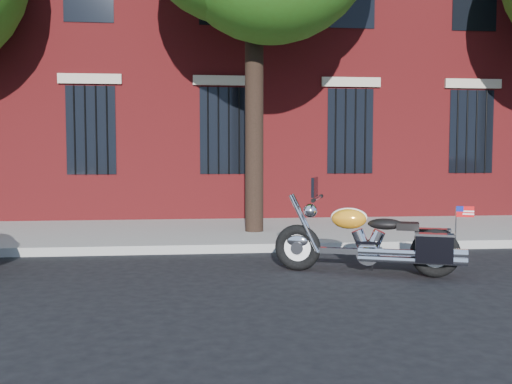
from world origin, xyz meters
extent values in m
plane|color=black|center=(0.00, 0.00, 0.00)|extent=(120.00, 120.00, 0.00)
cube|color=gray|center=(0.00, 1.38, 0.07)|extent=(40.00, 0.16, 0.15)
cube|color=gray|center=(0.00, 3.26, 0.07)|extent=(40.00, 3.60, 0.15)
cube|color=maroon|center=(0.00, 10.06, 6.00)|extent=(26.00, 10.00, 12.00)
cube|color=black|center=(0.00, 5.11, 2.20)|extent=(1.10, 0.14, 2.00)
cube|color=#B2A893|center=(0.00, 5.08, 3.35)|extent=(1.40, 0.20, 0.22)
cylinder|color=black|center=(0.00, 5.03, 2.20)|extent=(0.04, 0.04, 2.00)
cylinder|color=black|center=(0.50, 2.90, 2.50)|extent=(0.36, 0.36, 5.00)
torus|color=black|center=(0.82, -0.21, 0.34)|extent=(0.68, 0.37, 0.67)
torus|color=black|center=(2.59, -0.86, 0.34)|extent=(0.68, 0.37, 0.67)
cylinder|color=white|center=(0.82, -0.21, 0.34)|extent=(0.49, 0.23, 0.50)
cylinder|color=white|center=(2.59, -0.86, 0.34)|extent=(0.49, 0.23, 0.50)
ellipsoid|color=white|center=(0.82, -0.21, 0.44)|extent=(0.37, 0.24, 0.19)
ellipsoid|color=orange|center=(2.59, -0.86, 0.46)|extent=(0.38, 0.25, 0.19)
cube|color=white|center=(1.71, -0.53, 0.32)|extent=(1.43, 0.61, 0.08)
cylinder|color=white|center=(1.75, -0.55, 0.30)|extent=(0.36, 0.28, 0.32)
cylinder|color=white|center=(2.16, -0.89, 0.31)|extent=(1.20, 0.51, 0.09)
ellipsoid|color=orange|center=(1.50, -0.46, 0.78)|extent=(0.56, 0.44, 0.28)
ellipsoid|color=black|center=(1.97, -0.63, 0.72)|extent=(0.55, 0.43, 0.15)
cube|color=black|center=(2.65, -0.61, 0.45)|extent=(0.50, 0.31, 0.38)
cube|color=black|center=(2.47, -1.09, 0.45)|extent=(0.50, 0.31, 0.38)
cylinder|color=white|center=(1.08, -0.31, 1.05)|extent=(0.30, 0.74, 0.04)
sphere|color=white|center=(0.99, -0.27, 0.87)|extent=(0.25, 0.25, 0.20)
cube|color=black|center=(1.04, -0.29, 1.21)|extent=(0.17, 0.39, 0.28)
cube|color=red|center=(2.81, -1.25, 0.94)|extent=(0.21, 0.09, 0.14)
camera|label=1|loc=(-0.60, -8.21, 1.70)|focal=40.00mm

